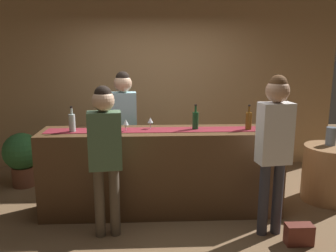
% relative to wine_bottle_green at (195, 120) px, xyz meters
% --- Properties ---
extents(ground_plane, '(10.00, 10.00, 0.00)m').
position_rel_wine_bottle_green_xyz_m(ground_plane, '(-0.41, -0.03, -1.15)').
color(ground_plane, brown).
extents(back_wall, '(6.00, 0.12, 2.90)m').
position_rel_wine_bottle_green_xyz_m(back_wall, '(-0.41, 1.87, 0.30)').
color(back_wall, tan).
rests_on(back_wall, ground).
extents(bar_counter, '(2.88, 0.60, 1.04)m').
position_rel_wine_bottle_green_xyz_m(bar_counter, '(-0.41, -0.03, -0.63)').
color(bar_counter, '#543821').
rests_on(bar_counter, ground).
extents(counter_runner_cloth, '(2.73, 0.28, 0.01)m').
position_rel_wine_bottle_green_xyz_m(counter_runner_cloth, '(-0.41, -0.03, -0.11)').
color(counter_runner_cloth, maroon).
rests_on(counter_runner_cloth, bar_counter).
extents(wine_bottle_green, '(0.07, 0.07, 0.30)m').
position_rel_wine_bottle_green_xyz_m(wine_bottle_green, '(0.00, 0.00, 0.00)').
color(wine_bottle_green, '#194723').
rests_on(wine_bottle_green, bar_counter).
extents(wine_bottle_amber, '(0.07, 0.07, 0.30)m').
position_rel_wine_bottle_green_xyz_m(wine_bottle_amber, '(0.63, -0.06, 0.00)').
color(wine_bottle_amber, brown).
rests_on(wine_bottle_amber, bar_counter).
extents(wine_bottle_clear, '(0.07, 0.07, 0.30)m').
position_rel_wine_bottle_green_xyz_m(wine_bottle_clear, '(-1.45, -0.07, 0.00)').
color(wine_bottle_clear, '#B2C6C1').
rests_on(wine_bottle_clear, bar_counter).
extents(wine_glass_near_customer, '(0.07, 0.07, 0.14)m').
position_rel_wine_bottle_green_xyz_m(wine_glass_near_customer, '(-0.54, 0.04, -0.01)').
color(wine_glass_near_customer, silver).
rests_on(wine_glass_near_customer, bar_counter).
extents(wine_glass_mid_counter, '(0.07, 0.07, 0.14)m').
position_rel_wine_bottle_green_xyz_m(wine_glass_mid_counter, '(-0.83, -0.07, -0.01)').
color(wine_glass_mid_counter, silver).
rests_on(wine_glass_mid_counter, bar_counter).
extents(bartender, '(0.36, 0.24, 1.70)m').
position_rel_wine_bottle_green_xyz_m(bartender, '(-0.90, 0.55, -0.10)').
color(bartender, '#26262B').
rests_on(bartender, ground).
extents(customer_sipping, '(0.36, 0.24, 1.73)m').
position_rel_wine_bottle_green_xyz_m(customer_sipping, '(0.75, -0.64, -0.07)').
color(customer_sipping, '#33333D').
rests_on(customer_sipping, ground).
extents(customer_browsing, '(0.36, 0.24, 1.63)m').
position_rel_wine_bottle_green_xyz_m(customer_browsing, '(-1.01, -0.59, -0.15)').
color(customer_browsing, brown).
rests_on(customer_browsing, ground).
extents(round_side_table, '(0.68, 0.68, 0.74)m').
position_rel_wine_bottle_green_xyz_m(round_side_table, '(1.82, 0.21, -0.78)').
color(round_side_table, '#996B42').
rests_on(round_side_table, ground).
extents(vase_on_side_table, '(0.13, 0.13, 0.24)m').
position_rel_wine_bottle_green_xyz_m(vase_on_side_table, '(1.84, 0.28, -0.29)').
color(vase_on_side_table, slate).
rests_on(vase_on_side_table, round_side_table).
extents(potted_plant_tall, '(0.54, 0.54, 0.80)m').
position_rel_wine_bottle_green_xyz_m(potted_plant_tall, '(-2.42, 0.92, -0.69)').
color(potted_plant_tall, brown).
rests_on(potted_plant_tall, ground).
extents(handbag, '(0.28, 0.14, 0.22)m').
position_rel_wine_bottle_green_xyz_m(handbag, '(0.99, -0.88, -1.04)').
color(handbag, brown).
rests_on(handbag, ground).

